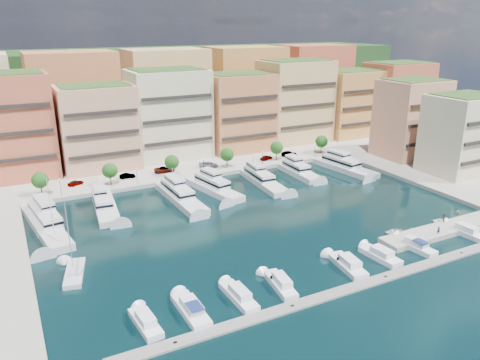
# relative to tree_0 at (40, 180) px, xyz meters

# --- Properties ---
(ground) EXTENTS (400.00, 400.00, 0.00)m
(ground) POSITION_rel_tree_0_xyz_m (40.00, -33.50, -4.74)
(ground) COLOR black
(ground) RESTS_ON ground
(north_quay) EXTENTS (220.00, 64.00, 2.00)m
(north_quay) POSITION_rel_tree_0_xyz_m (40.00, 28.50, -4.74)
(north_quay) COLOR #9E998E
(north_quay) RESTS_ON ground
(hillside) EXTENTS (240.00, 40.00, 58.00)m
(hillside) POSITION_rel_tree_0_xyz_m (40.00, 76.50, -4.74)
(hillside) COLOR #173415
(hillside) RESTS_ON ground
(south_pontoon) EXTENTS (72.00, 2.20, 0.35)m
(south_pontoon) POSITION_rel_tree_0_xyz_m (37.00, -63.50, -4.74)
(south_pontoon) COLOR gray
(south_pontoon) RESTS_ON ground
(finger_pier) EXTENTS (32.00, 5.00, 2.00)m
(finger_pier) POSITION_rel_tree_0_xyz_m (70.00, -55.50, -4.74)
(finger_pier) COLOR #9E998E
(finger_pier) RESTS_ON ground
(apartment_1) EXTENTS (20.00, 16.50, 26.80)m
(apartment_1) POSITION_rel_tree_0_xyz_m (-4.00, 18.49, 9.57)
(apartment_1) COLOR #B6553C
(apartment_1) RESTS_ON north_quay
(apartment_2) EXTENTS (20.00, 15.50, 22.80)m
(apartment_2) POSITION_rel_tree_0_xyz_m (17.00, 16.49, 7.57)
(apartment_2) COLOR tan
(apartment_2) RESTS_ON north_quay
(apartment_3) EXTENTS (22.00, 16.50, 25.80)m
(apartment_3) POSITION_rel_tree_0_xyz_m (38.00, 18.49, 9.07)
(apartment_3) COLOR beige
(apartment_3) RESTS_ON north_quay
(apartment_4) EXTENTS (20.00, 15.50, 23.80)m
(apartment_4) POSITION_rel_tree_0_xyz_m (60.00, 16.49, 8.07)
(apartment_4) COLOR #B66B44
(apartment_4) RESTS_ON north_quay
(apartment_5) EXTENTS (22.00, 16.50, 26.80)m
(apartment_5) POSITION_rel_tree_0_xyz_m (82.00, 18.49, 9.57)
(apartment_5) COLOR tan
(apartment_5) RESTS_ON north_quay
(apartment_6) EXTENTS (20.00, 15.50, 22.80)m
(apartment_6) POSITION_rel_tree_0_xyz_m (104.00, 16.49, 7.57)
(apartment_6) COLOR #C39047
(apartment_6) RESTS_ON north_quay
(apartment_7) EXTENTS (22.00, 16.50, 24.80)m
(apartment_7) POSITION_rel_tree_0_xyz_m (124.00, 14.49, 8.57)
(apartment_7) COLOR #B6553C
(apartment_7) RESTS_ON north_quay
(apartment_east_a) EXTENTS (18.00, 14.50, 22.80)m
(apartment_east_a) POSITION_rel_tree_0_xyz_m (102.00, -13.51, 7.57)
(apartment_east_a) COLOR tan
(apartment_east_a) RESTS_ON east_quay
(apartment_east_b) EXTENTS (18.00, 14.50, 20.80)m
(apartment_east_b) POSITION_rel_tree_0_xyz_m (102.00, -31.51, 6.57)
(apartment_east_b) COLOR beige
(apartment_east_b) RESTS_ON east_quay
(backblock_1) EXTENTS (26.00, 18.00, 30.00)m
(backblock_1) POSITION_rel_tree_0_xyz_m (15.00, 40.50, 11.26)
(backblock_1) COLOR #B66B44
(backblock_1) RESTS_ON north_quay
(backblock_2) EXTENTS (26.00, 18.00, 30.00)m
(backblock_2) POSITION_rel_tree_0_xyz_m (45.00, 40.50, 11.26)
(backblock_2) COLOR tan
(backblock_2) RESTS_ON north_quay
(backblock_3) EXTENTS (26.00, 18.00, 30.00)m
(backblock_3) POSITION_rel_tree_0_xyz_m (75.00, 40.50, 11.26)
(backblock_3) COLOR #C39047
(backblock_3) RESTS_ON north_quay
(backblock_4) EXTENTS (26.00, 18.00, 30.00)m
(backblock_4) POSITION_rel_tree_0_xyz_m (105.00, 40.50, 11.26)
(backblock_4) COLOR #B6553C
(backblock_4) RESTS_ON north_quay
(tree_0) EXTENTS (3.80, 3.80, 5.65)m
(tree_0) POSITION_rel_tree_0_xyz_m (0.00, 0.00, 0.00)
(tree_0) COLOR #473323
(tree_0) RESTS_ON north_quay
(tree_1) EXTENTS (3.80, 3.80, 5.65)m
(tree_1) POSITION_rel_tree_0_xyz_m (16.00, 0.00, 0.00)
(tree_1) COLOR #473323
(tree_1) RESTS_ON north_quay
(tree_2) EXTENTS (3.80, 3.80, 5.65)m
(tree_2) POSITION_rel_tree_0_xyz_m (32.00, 0.00, 0.00)
(tree_2) COLOR #473323
(tree_2) RESTS_ON north_quay
(tree_3) EXTENTS (3.80, 3.80, 5.65)m
(tree_3) POSITION_rel_tree_0_xyz_m (48.00, 0.00, 0.00)
(tree_3) COLOR #473323
(tree_3) RESTS_ON north_quay
(tree_4) EXTENTS (3.80, 3.80, 5.65)m
(tree_4) POSITION_rel_tree_0_xyz_m (64.00, 0.00, 0.00)
(tree_4) COLOR #473323
(tree_4) RESTS_ON north_quay
(tree_5) EXTENTS (3.80, 3.80, 5.65)m
(tree_5) POSITION_rel_tree_0_xyz_m (80.00, 0.00, 0.00)
(tree_5) COLOR #473323
(tree_5) RESTS_ON north_quay
(lamppost_0) EXTENTS (0.30, 0.30, 4.20)m
(lamppost_0) POSITION_rel_tree_0_xyz_m (4.00, -2.30, -0.92)
(lamppost_0) COLOR black
(lamppost_0) RESTS_ON north_quay
(lamppost_1) EXTENTS (0.30, 0.30, 4.20)m
(lamppost_1) POSITION_rel_tree_0_xyz_m (22.00, -2.30, -0.92)
(lamppost_1) COLOR black
(lamppost_1) RESTS_ON north_quay
(lamppost_2) EXTENTS (0.30, 0.30, 4.20)m
(lamppost_2) POSITION_rel_tree_0_xyz_m (40.00, -2.30, -0.92)
(lamppost_2) COLOR black
(lamppost_2) RESTS_ON north_quay
(lamppost_3) EXTENTS (0.30, 0.30, 4.20)m
(lamppost_3) POSITION_rel_tree_0_xyz_m (58.00, -2.30, -0.92)
(lamppost_3) COLOR black
(lamppost_3) RESTS_ON north_quay
(lamppost_4) EXTENTS (0.30, 0.30, 4.20)m
(lamppost_4) POSITION_rel_tree_0_xyz_m (76.00, -2.30, -0.92)
(lamppost_4) COLOR black
(lamppost_4) RESTS_ON north_quay
(yacht_0) EXTENTS (8.04, 26.73, 7.30)m
(yacht_0) POSITION_rel_tree_0_xyz_m (-1.16, -16.57, -3.53)
(yacht_0) COLOR silver
(yacht_0) RESTS_ON ground
(yacht_1) EXTENTS (6.31, 19.53, 7.30)m
(yacht_1) POSITION_rel_tree_0_xyz_m (11.62, -13.34, -3.65)
(yacht_1) COLOR silver
(yacht_1) RESTS_ON ground
(yacht_2) EXTENTS (5.40, 22.73, 7.30)m
(yacht_2) POSITION_rel_tree_0_xyz_m (28.43, -14.84, -3.53)
(yacht_2) COLOR silver
(yacht_2) RESTS_ON ground
(yacht_3) EXTENTS (7.87, 19.63, 7.30)m
(yacht_3) POSITION_rel_tree_0_xyz_m (37.71, -13.28, -3.53)
(yacht_3) COLOR silver
(yacht_3) RESTS_ON ground
(yacht_4) EXTENTS (5.82, 20.79, 7.30)m
(yacht_4) POSITION_rel_tree_0_xyz_m (51.18, -13.96, -3.65)
(yacht_4) COLOR silver
(yacht_4) RESTS_ON ground
(yacht_5) EXTENTS (4.82, 16.29, 7.30)m
(yacht_5) POSITION_rel_tree_0_xyz_m (63.67, -11.91, -3.53)
(yacht_5) COLOR silver
(yacht_5) RESTS_ON ground
(yacht_6) EXTENTS (7.85, 20.99, 7.30)m
(yacht_6) POSITION_rel_tree_0_xyz_m (77.43, -13.88, -3.53)
(yacht_6) COLOR silver
(yacht_6) RESTS_ON ground
(cruiser_0) EXTENTS (3.01, 7.85, 2.55)m
(cruiser_0) POSITION_rel_tree_0_xyz_m (7.73, -58.08, -4.20)
(cruiser_0) COLOR white
(cruiser_0) RESTS_ON ground
(cruiser_1) EXTENTS (2.95, 9.23, 2.66)m
(cruiser_1) POSITION_rel_tree_0_xyz_m (14.34, -58.12, -4.17)
(cruiser_1) COLOR white
(cruiser_1) RESTS_ON ground
(cruiser_2) EXTENTS (2.64, 8.79, 2.55)m
(cruiser_2) POSITION_rel_tree_0_xyz_m (22.03, -58.10, -4.20)
(cruiser_2) COLOR white
(cruiser_2) RESTS_ON ground
(cruiser_3) EXTENTS (3.44, 8.64, 2.55)m
(cruiser_3) POSITION_rel_tree_0_xyz_m (29.32, -58.09, -4.20)
(cruiser_3) COLOR white
(cruiser_3) RESTS_ON ground
(cruiser_5) EXTENTS (3.99, 8.99, 2.55)m
(cruiser_5) POSITION_rel_tree_0_xyz_m (42.69, -58.10, -4.20)
(cruiser_5) COLOR white
(cruiser_5) RESTS_ON ground
(cruiser_6) EXTENTS (3.40, 8.14, 2.55)m
(cruiser_6) POSITION_rel_tree_0_xyz_m (49.98, -58.09, -4.20)
(cruiser_6) COLOR white
(cruiser_6) RESTS_ON ground
(cruiser_7) EXTENTS (3.19, 8.64, 2.66)m
(cruiser_7) POSITION_rel_tree_0_xyz_m (58.18, -58.11, -4.17)
(cruiser_7) COLOR white
(cruiser_7) RESTS_ON ground
(cruiser_9) EXTENTS (3.14, 8.51, 2.55)m
(cruiser_9) POSITION_rel_tree_0_xyz_m (71.76, -58.09, -4.20)
(cruiser_9) COLOR white
(cruiser_9) RESTS_ON ground
(sailboat_1) EXTENTS (4.89, 9.55, 13.20)m
(sailboat_1) POSITION_rel_tree_0_xyz_m (1.23, -39.49, -4.43)
(sailboat_1) COLOR silver
(sailboat_1) RESTS_ON ground
(sailboat_2) EXTENTS (5.52, 9.22, 13.20)m
(sailboat_2) POSITION_rel_tree_0_xyz_m (-0.25, -25.41, -4.43)
(sailboat_2) COLOR silver
(sailboat_2) RESTS_ON ground
(tender_3) EXTENTS (1.86, 1.75, 0.79)m
(tender_3) POSITION_rel_tree_0_xyz_m (79.60, -50.11, -4.35)
(tender_3) COLOR beige
(tender_3) RESTS_ON ground
(tender_0) EXTENTS (3.94, 2.84, 0.81)m
(tender_0) POSITION_rel_tree_0_xyz_m (59.66, -51.70, -4.34)
(tender_0) COLOR white
(tender_0) RESTS_ON ground
(tender_2) EXTENTS (4.46, 3.80, 0.78)m
(tender_2) POSITION_rel_tree_0_xyz_m (72.27, -52.18, -4.35)
(tender_2) COLOR white
(tender_2) RESTS_ON ground
(tender_1) EXTENTS (1.58, 1.39, 0.79)m
(tender_1) POSITION_rel_tree_0_xyz_m (63.80, -52.23, -4.35)
(tender_1) COLOR beige
(tender_1) RESTS_ON ground
(car_0) EXTENTS (4.20, 2.92, 1.33)m
(car_0) POSITION_rel_tree_0_xyz_m (8.14, 3.83, -3.08)
(car_0) COLOR gray
(car_0) RESTS_ON north_quay
(car_1) EXTENTS (4.17, 1.81, 1.33)m
(car_1) POSITION_rel_tree_0_xyz_m (20.96, 3.36, -3.08)
(car_1) COLOR gray
(car_1) RESTS_ON north_quay
(car_2) EXTENTS (5.89, 3.43, 1.54)m
(car_2) POSITION_rel_tree_0_xyz_m (31.15, 3.84, -2.97)
(car_2) COLOR gray
(car_2) RESTS_ON north_quay
(car_3) EXTENTS (5.74, 4.06, 1.54)m
(car_3) POSITION_rel_tree_0_xyz_m (43.55, 2.62, -2.97)
(car_3) COLOR gray
(car_3) RESTS_ON north_quay
(car_4) EXTENTS (4.40, 2.78, 1.39)m
(car_4) POSITION_rel_tree_0_xyz_m (61.52, 1.57, -3.05)
(car_4) COLOR gray
(car_4) RESTS_ON north_quay
(car_5) EXTENTS (4.93, 3.38, 1.54)m
(car_5) POSITION_rel_tree_0_xyz_m (69.46, 1.56, -2.97)
(car_5) COLOR gray
(car_5) RESTS_ON north_quay
(person_0) EXTENTS (0.54, 0.66, 1.56)m
(person_0) POSITION_rel_tree_0_xyz_m (65.43, -57.01, -2.96)
(person_0) COLOR navy
(person_0) RESTS_ON finger_pier
(person_1) EXTENTS (1.08, 0.99, 1.78)m
(person_1) POSITION_rel_tree_0_xyz_m (70.91, -53.50, -2.85)
(person_1) COLOR #4F3E2F
(person_1) RESTS_ON finger_pier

